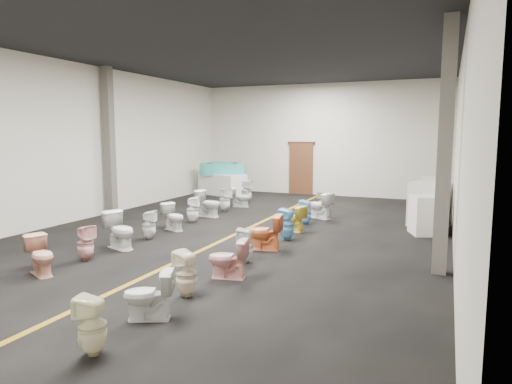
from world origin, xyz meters
TOP-DOWN VIEW (x-y plane):
  - floor at (0.00, 0.00)m, footprint 16.00×16.00m
  - ceiling at (0.00, 0.00)m, footprint 16.00×16.00m
  - wall_back at (0.00, 8.00)m, footprint 10.00×0.00m
  - wall_left at (-5.00, 0.00)m, footprint 0.00×16.00m
  - wall_right at (5.00, 0.00)m, footprint 0.00×16.00m
  - aisle_stripe at (0.00, 0.00)m, footprint 0.12×15.60m
  - back_door at (-0.80, 7.94)m, footprint 1.00×0.10m
  - door_frame at (-0.80, 7.95)m, footprint 1.15×0.08m
  - column_left at (-4.75, 1.00)m, footprint 0.25×0.25m
  - column_right at (4.75, -1.50)m, footprint 0.25×0.25m
  - display_table at (-3.71, 6.49)m, footprint 2.13×1.52m
  - bathtub at (-3.71, 6.49)m, footprint 1.77×1.12m
  - appliance_crate_a at (4.40, 1.82)m, footprint 0.97×0.97m
  - appliance_crate_b at (4.40, 2.91)m, footprint 1.15×1.15m
  - appliance_crate_c at (4.40, 4.79)m, footprint 1.07×1.07m
  - appliance_crate_d at (4.40, 5.82)m, footprint 0.79×0.79m
  - toilet_left_2 at (-1.77, -4.37)m, footprint 0.80×0.64m
  - toilet_left_3 at (-1.70, -3.36)m, footprint 0.41×0.40m
  - toilet_left_4 at (-1.71, -2.31)m, footprint 0.90×0.69m
  - toilet_left_5 at (-1.66, -1.33)m, footprint 0.39×0.39m
  - toilet_left_6 at (-1.70, -0.22)m, footprint 0.78×0.62m
  - toilet_left_7 at (-1.75, 0.83)m, footprint 0.43×0.43m
  - toilet_left_8 at (-1.81, 1.84)m, footprint 0.83×0.52m
  - toilet_left_9 at (-1.75, 2.82)m, footprint 0.47×0.47m
  - toilet_left_10 at (-1.69, 3.90)m, footprint 0.73×0.52m
  - toilet_left_11 at (-1.87, 4.80)m, footprint 0.43×0.42m
  - toilet_right_0 at (1.21, -6.35)m, footprint 0.38×0.38m
  - toilet_right_1 at (1.19, -5.26)m, footprint 0.77×0.63m
  - toilet_right_2 at (1.19, -4.31)m, footprint 0.42×0.41m
  - toilet_right_3 at (1.38, -3.25)m, footprint 0.75×0.53m
  - toilet_right_4 at (1.26, -2.25)m, footprint 0.37×0.37m
  - toilet_right_5 at (1.23, -1.19)m, footprint 0.83×0.55m
  - toilet_right_6 at (1.38, -0.12)m, footprint 0.40×0.40m
  - toilet_right_7 at (1.21, 0.86)m, footprint 0.75×0.59m
  - toilet_right_8 at (1.25, 1.85)m, footprint 0.36×0.35m
  - toilet_right_9 at (1.37, 2.88)m, footprint 0.88×0.72m
  - toilet_right_10 at (1.19, 3.90)m, footprint 0.34×0.34m

SIDE VIEW (x-z plane):
  - floor at x=0.00m, z-range 0.00..0.00m
  - aisle_stripe at x=0.00m, z-range 0.00..0.01m
  - toilet_left_10 at x=-1.69m, z-range 0.00..0.67m
  - toilet_right_7 at x=1.21m, z-range 0.00..0.68m
  - toilet_right_8 at x=1.25m, z-range 0.00..0.68m
  - toilet_right_1 at x=1.19m, z-range 0.00..0.68m
  - toilet_right_4 at x=1.26m, z-range 0.00..0.69m
  - toilet_left_5 at x=-1.66m, z-range 0.00..0.69m
  - toilet_right_10 at x=1.19m, z-range 0.00..0.70m
  - toilet_left_6 at x=-1.70m, z-range 0.00..0.70m
  - toilet_right_3 at x=1.38m, z-range 0.00..0.70m
  - toilet_right_0 at x=1.21m, z-range 0.00..0.70m
  - toilet_left_2 at x=-1.77m, z-range 0.00..0.71m
  - toilet_left_3 at x=-1.70m, z-range 0.00..0.72m
  - toilet_right_2 at x=1.19m, z-range 0.00..0.72m
  - toilet_left_7 at x=-1.75m, z-range 0.00..0.75m
  - toilet_right_6 at x=1.38m, z-range 0.00..0.75m
  - toilet_right_9 at x=1.37m, z-range 0.00..0.78m
  - toilet_right_5 at x=1.23m, z-range 0.00..0.78m
  - toilet_left_9 at x=-1.75m, z-range 0.00..0.79m
  - toilet_left_8 at x=-1.81m, z-range 0.00..0.80m
  - toilet_left_4 at x=-1.71m, z-range 0.00..0.81m
  - toilet_left_11 at x=-1.87m, z-range 0.00..0.85m
  - display_table at x=-3.71m, z-range 0.00..0.85m
  - appliance_crate_c at x=4.40m, z-range 0.00..0.94m
  - appliance_crate_a at x=4.40m, z-range 0.00..0.97m
  - appliance_crate_d at x=4.40m, z-range 0.00..1.08m
  - appliance_crate_b at x=4.40m, z-range 0.00..1.20m
  - back_door at x=-0.80m, z-range 0.00..2.10m
  - bathtub at x=-3.71m, z-range 0.79..1.34m
  - door_frame at x=-0.80m, z-range 2.07..2.17m
  - wall_back at x=0.00m, z-range -2.75..7.25m
  - wall_left at x=-5.00m, z-range -5.75..10.25m
  - wall_right at x=5.00m, z-range -5.75..10.25m
  - column_left at x=-4.75m, z-range 0.00..4.50m
  - column_right at x=4.75m, z-range 0.00..4.50m
  - ceiling at x=0.00m, z-range 4.50..4.50m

